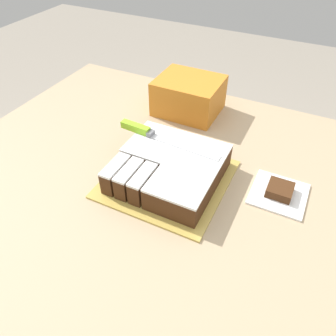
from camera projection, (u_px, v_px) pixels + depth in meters
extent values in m
plane|color=#9E9384|center=(170.00, 323.00, 1.56)|extent=(8.00, 8.00, 0.00)
cube|color=tan|center=(171.00, 270.00, 1.25)|extent=(1.40, 1.10, 0.94)
cube|color=gold|center=(168.00, 178.00, 0.94)|extent=(0.33, 0.33, 0.01)
cube|color=#472814|center=(176.00, 158.00, 0.96)|extent=(0.28, 0.17, 0.06)
cube|color=white|center=(177.00, 148.00, 0.93)|extent=(0.28, 0.17, 0.01)
cube|color=#472814|center=(177.00, 196.00, 0.84)|extent=(0.15, 0.11, 0.06)
cube|color=white|center=(177.00, 186.00, 0.82)|extent=(0.15, 0.11, 0.01)
cube|color=#472814|center=(116.00, 175.00, 0.90)|extent=(0.04, 0.10, 0.06)
cube|color=white|center=(115.00, 165.00, 0.88)|extent=(0.04, 0.10, 0.01)
cube|color=#472814|center=(129.00, 180.00, 0.89)|extent=(0.04, 0.10, 0.06)
cube|color=white|center=(128.00, 170.00, 0.86)|extent=(0.04, 0.10, 0.01)
cube|color=#472814|center=(143.00, 185.00, 0.87)|extent=(0.04, 0.10, 0.06)
cube|color=white|center=(142.00, 175.00, 0.85)|extent=(0.04, 0.10, 0.01)
cube|color=silver|center=(183.00, 146.00, 0.93)|extent=(0.23, 0.04, 0.00)
cube|color=slate|center=(151.00, 133.00, 0.97)|extent=(0.02, 0.03, 0.02)
cube|color=#8CCC26|center=(136.00, 127.00, 0.99)|extent=(0.10, 0.03, 0.02)
cube|color=white|center=(279.00, 194.00, 0.90)|extent=(0.15, 0.15, 0.01)
cube|color=#472814|center=(280.00, 190.00, 0.89)|extent=(0.07, 0.07, 0.02)
cube|color=orange|center=(189.00, 96.00, 1.18)|extent=(0.22, 0.19, 0.13)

